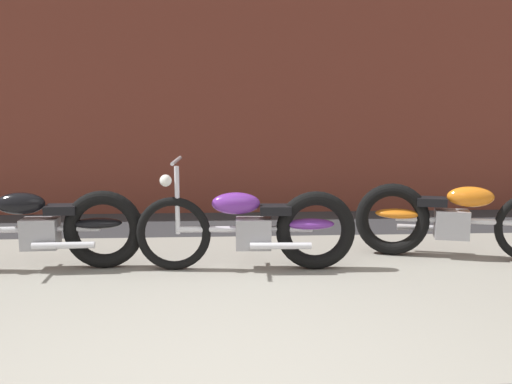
{
  "coord_description": "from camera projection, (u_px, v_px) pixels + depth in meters",
  "views": [
    {
      "loc": [
        0.01,
        -2.75,
        1.51
      ],
      "look_at": [
        0.27,
        2.04,
        0.75
      ],
      "focal_mm": 39.05,
      "sensor_mm": 36.0,
      "label": 1
    }
  ],
  "objects": [
    {
      "name": "sidewalk_slab",
      "position": [
        225.0,
        286.0,
        4.67
      ],
      "size": [
        36.0,
        3.5,
        0.01
      ],
      "primitive_type": "cube",
      "color": "gray",
      "rests_on": "ground"
    },
    {
      "name": "motorcycle_orange",
      "position": [
        444.0,
        218.0,
        5.48
      ],
      "size": [
        1.96,
        0.78,
        1.03
      ],
      "rotation": [
        0.0,
        0.0,
        -0.27
      ],
      "color": "black",
      "rests_on": "ground"
    },
    {
      "name": "brick_building_wall",
      "position": [
        224.0,
        45.0,
        7.71
      ],
      "size": [
        36.0,
        0.5,
        4.63
      ],
      "primitive_type": "cube",
      "color": "brown",
      "rests_on": "ground"
    },
    {
      "name": "motorcycle_black",
      "position": [
        49.0,
        227.0,
        5.08
      ],
      "size": [
        2.01,
        0.58,
        1.03
      ],
      "rotation": [
        0.0,
        0.0,
        3.17
      ],
      "color": "black",
      "rests_on": "ground"
    },
    {
      "name": "motorcycle_purple",
      "position": [
        262.0,
        227.0,
        5.08
      ],
      "size": [
        2.01,
        0.58,
        1.03
      ],
      "rotation": [
        0.0,
        0.0,
        3.1
      ],
      "color": "black",
      "rests_on": "ground"
    }
  ]
}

